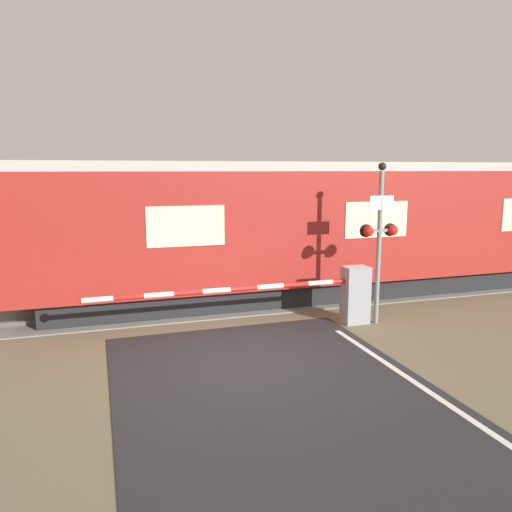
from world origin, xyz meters
TOP-DOWN VIEW (x-y plane):
  - ground_plane at (0.00, 0.00)m, footprint 80.00×80.00m
  - track_bed at (0.00, 4.30)m, footprint 36.00×3.20m
  - train at (4.38, 4.29)m, footprint 18.47×2.97m
  - crossing_barrier at (2.55, 1.48)m, footprint 6.54×0.44m
  - signal_post at (3.55, 1.30)m, footprint 0.94×0.26m

SIDE VIEW (x-z plane):
  - ground_plane at x=0.00m, z-range 0.00..0.00m
  - track_bed at x=0.00m, z-range -0.04..0.09m
  - crossing_barrier at x=2.55m, z-range 0.07..1.43m
  - train at x=4.38m, z-range 0.05..3.86m
  - signal_post at x=3.55m, z-range 0.26..4.04m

